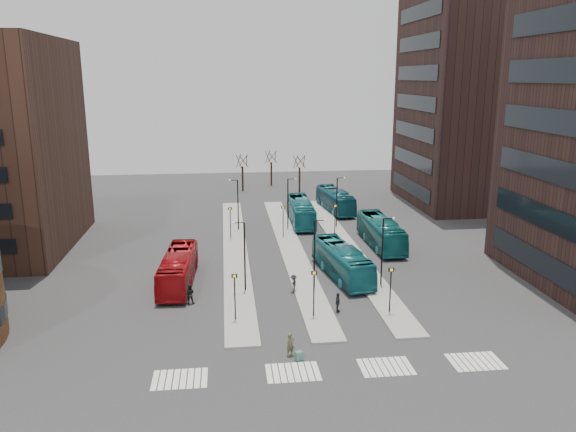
{
  "coord_description": "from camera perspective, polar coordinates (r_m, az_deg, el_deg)",
  "views": [
    {
      "loc": [
        -4.95,
        -27.55,
        18.05
      ],
      "look_at": [
        1.05,
        24.45,
        5.0
      ],
      "focal_mm": 35.0,
      "sensor_mm": 36.0,
      "label": 1
    }
  ],
  "objects": [
    {
      "name": "traveller",
      "position": [
        38.06,
        0.24,
        -12.93
      ],
      "size": [
        0.7,
        0.6,
        1.62
      ],
      "primitive_type": "imported",
      "rotation": [
        0.0,
        0.0,
        0.45
      ],
      "color": "brown",
      "rests_on": "ground"
    },
    {
      "name": "island_left",
      "position": [
        60.29,
        -5.39,
        -3.41
      ],
      "size": [
        2.5,
        45.0,
        0.15
      ],
      "primitive_type": "cube",
      "color": "gray",
      "rests_on": "ground"
    },
    {
      "name": "sign_poles",
      "position": [
        53.31,
        0.77,
        -3.06
      ],
      "size": [
        12.45,
        22.12,
        3.65
      ],
      "color": "black",
      "rests_on": "ground"
    },
    {
      "name": "teal_bus_c",
      "position": [
        61.97,
        9.41,
        -1.64
      ],
      "size": [
        2.74,
        11.15,
        3.1
      ],
      "primitive_type": "imported",
      "rotation": [
        0.0,
        0.0,
        0.01
      ],
      "color": "#136162",
      "rests_on": "ground"
    },
    {
      "name": "teal_bus_b",
      "position": [
        70.55,
        1.32,
        0.45
      ],
      "size": [
        2.85,
        11.02,
        3.05
      ],
      "primitive_type": "imported",
      "rotation": [
        0.0,
        0.0,
        -0.03
      ],
      "color": "#16666F",
      "rests_on": "ground"
    },
    {
      "name": "bare_trees",
      "position": [
        91.82,
        -1.74,
        4.38
      ],
      "size": [
        10.97,
        8.14,
        5.9
      ],
      "color": "black",
      "rests_on": "ground"
    },
    {
      "name": "crosswalk_stripes",
      "position": [
        36.95,
        4.89,
        -15.28
      ],
      "size": [
        22.35,
        2.4,
        0.01
      ],
      "color": "silver",
      "rests_on": "ground"
    },
    {
      "name": "commuter_a",
      "position": [
        46.8,
        -9.96,
        -7.81
      ],
      "size": [
        0.85,
        0.68,
        1.67
      ],
      "primitive_type": "imported",
      "rotation": [
        0.0,
        0.0,
        3.08
      ],
      "color": "black",
      "rests_on": "ground"
    },
    {
      "name": "teal_bus_d",
      "position": [
        77.41,
        4.82,
        1.61
      ],
      "size": [
        3.7,
        11.0,
        3.0
      ],
      "primitive_type": "imported",
      "rotation": [
        0.0,
        0.0,
        0.11
      ],
      "color": "#12505D",
      "rests_on": "ground"
    },
    {
      "name": "island_mid",
      "position": [
        60.69,
        0.29,
        -3.23
      ],
      "size": [
        2.5,
        45.0,
        0.15
      ],
      "primitive_type": "cube",
      "color": "gray",
      "rests_on": "ground"
    },
    {
      "name": "suitcase",
      "position": [
        37.79,
        1.12,
        -14.02
      ],
      "size": [
        0.58,
        0.53,
        0.59
      ],
      "primitive_type": "cube",
      "rotation": [
        0.0,
        0.0,
        0.38
      ],
      "color": "navy",
      "rests_on": "ground"
    },
    {
      "name": "teal_bus_a",
      "position": [
        52.12,
        5.5,
        -4.6
      ],
      "size": [
        4.04,
        10.89,
        2.96
      ],
      "primitive_type": "imported",
      "rotation": [
        0.0,
        0.0,
        0.15
      ],
      "color": "#15646B",
      "rests_on": "ground"
    },
    {
      "name": "lamp_posts",
      "position": [
        57.9,
        1.16,
        -0.48
      ],
      "size": [
        14.04,
        20.24,
        6.12
      ],
      "color": "black",
      "rests_on": "ground"
    },
    {
      "name": "island_right",
      "position": [
        61.66,
        5.84,
        -3.02
      ],
      "size": [
        2.5,
        45.0,
        0.15
      ],
      "primitive_type": "cube",
      "color": "gray",
      "rests_on": "ground"
    },
    {
      "name": "ground",
      "position": [
        33.3,
        3.2,
        -18.84
      ],
      "size": [
        160.0,
        160.0,
        0.0
      ],
      "primitive_type": "plane",
      "color": "#2B2B2D",
      "rests_on": "ground"
    },
    {
      "name": "tower_far",
      "position": [
        85.94,
        19.25,
        11.2
      ],
      "size": [
        20.12,
        20.0,
        30.0
      ],
      "color": "#2F1D1A",
      "rests_on": "ground"
    },
    {
      "name": "red_bus",
      "position": [
        50.95,
        -11.1,
        -5.26
      ],
      "size": [
        3.06,
        10.69,
        2.94
      ],
      "primitive_type": "imported",
      "rotation": [
        0.0,
        0.0,
        -0.06
      ],
      "color": "#A00C11",
      "rests_on": "ground"
    },
    {
      "name": "commuter_b",
      "position": [
        44.77,
        5.08,
        -8.74
      ],
      "size": [
        0.48,
        0.96,
        1.57
      ],
      "primitive_type": "imported",
      "rotation": [
        0.0,
        0.0,
        1.47
      ],
      "color": "black",
      "rests_on": "ground"
    },
    {
      "name": "commuter_c",
      "position": [
        48.49,
        0.57,
        -6.87
      ],
      "size": [
        0.58,
        1.0,
        1.55
      ],
      "primitive_type": "imported",
      "rotation": [
        0.0,
        0.0,
        4.71
      ],
      "color": "black",
      "rests_on": "ground"
    }
  ]
}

